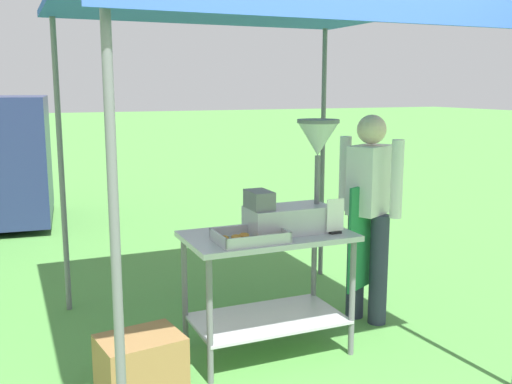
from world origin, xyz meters
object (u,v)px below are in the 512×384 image
at_px(donut_cart, 268,267).
at_px(donut_tray, 251,238).
at_px(stall_canopy, 262,10).
at_px(menu_sign, 335,219).
at_px(supply_crate, 141,367).
at_px(vendor, 369,208).
at_px(donut_fryer, 297,188).

bearing_deg(donut_cart, donut_tray, -142.81).
relative_size(stall_canopy, donut_cart, 2.35).
height_order(donut_tray, menu_sign, menu_sign).
bearing_deg(donut_tray, supply_crate, -170.70).
bearing_deg(supply_crate, donut_tray, 9.30).
bearing_deg(supply_crate, vendor, 13.99).
relative_size(stall_canopy, menu_sign, 11.12).
bearing_deg(supply_crate, menu_sign, 3.52).
height_order(vendor, supply_crate, vendor).
bearing_deg(stall_canopy, supply_crate, -159.08).
bearing_deg(donut_tray, stall_canopy, 52.55).
height_order(donut_fryer, supply_crate, donut_fryer).
distance_m(donut_fryer, vendor, 0.81).
relative_size(donut_tray, donut_fryer, 0.58).
height_order(stall_canopy, donut_fryer, stall_canopy).
bearing_deg(supply_crate, stall_canopy, 20.92).
relative_size(menu_sign, vendor, 0.15).
bearing_deg(donut_fryer, supply_crate, -168.32).
bearing_deg(menu_sign, stall_canopy, 146.52).
bearing_deg(donut_tray, vendor, 17.06).
bearing_deg(donut_cart, menu_sign, -23.04).
distance_m(stall_canopy, menu_sign, 1.44).
bearing_deg(donut_fryer, donut_cart, 173.04).
height_order(donut_cart, supply_crate, donut_cart).
height_order(donut_cart, donut_fryer, donut_fryer).
xyz_separation_m(menu_sign, supply_crate, (-1.35, -0.08, -0.76)).
distance_m(stall_canopy, donut_tray, 1.46).
bearing_deg(stall_canopy, donut_fryer, -31.27).
height_order(menu_sign, vendor, vendor).
bearing_deg(donut_cart, vendor, 12.44).
bearing_deg(vendor, donut_fryer, -162.55).
xyz_separation_m(donut_cart, donut_fryer, (0.20, -0.02, 0.53)).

